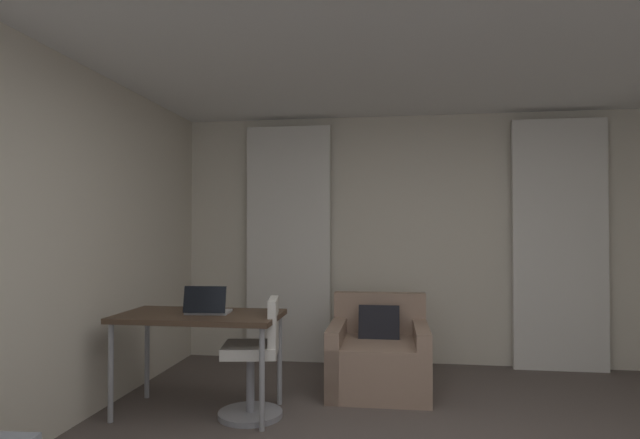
{
  "coord_description": "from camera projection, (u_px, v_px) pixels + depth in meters",
  "views": [
    {
      "loc": [
        -0.24,
        -2.62,
        1.4
      ],
      "look_at": [
        -0.81,
        1.34,
        1.47
      ],
      "focal_mm": 29.55,
      "sensor_mm": 36.0,
      "label": 1
    }
  ],
  "objects": [
    {
      "name": "desk_chair",
      "position": [
        256.0,
        364.0,
        3.93
      ],
      "size": [
        0.48,
        0.48,
        0.88
      ],
      "color": "gray",
      "rests_on": "ground"
    },
    {
      "name": "curtain_left_panel",
      "position": [
        288.0,
        243.0,
        5.62
      ],
      "size": [
        0.9,
        0.06,
        2.5
      ],
      "color": "silver",
      "rests_on": "ground"
    },
    {
      "name": "laptop",
      "position": [
        207.0,
        308.0,
        4.01
      ],
      "size": [
        0.34,
        0.27,
        0.22
      ],
      "color": "#ADADB2",
      "rests_on": "desk"
    },
    {
      "name": "armchair",
      "position": [
        379.0,
        358.0,
        4.57
      ],
      "size": [
        0.85,
        0.88,
        0.81
      ],
      "color": "#997A66",
      "rests_on": "ground"
    },
    {
      "name": "wall_window",
      "position": [
        418.0,
        239.0,
        5.55
      ],
      "size": [
        5.12,
        0.06,
        2.6
      ],
      "color": "beige",
      "rests_on": "ground"
    },
    {
      "name": "desk",
      "position": [
        200.0,
        322.0,
        4.02
      ],
      "size": [
        1.23,
        0.66,
        0.75
      ],
      "color": "#4C3828",
      "rests_on": "ground"
    },
    {
      "name": "curtain_right_panel",
      "position": [
        560.0,
        244.0,
        5.23
      ],
      "size": [
        0.9,
        0.06,
        2.5
      ],
      "color": "silver",
      "rests_on": "ground"
    }
  ]
}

